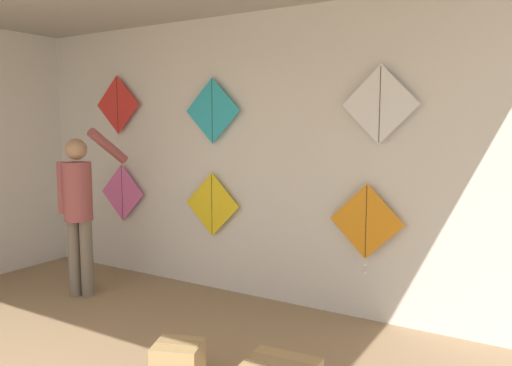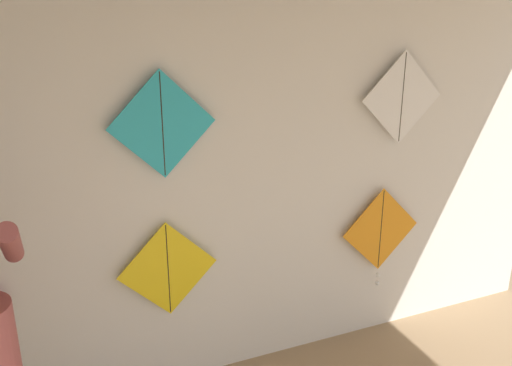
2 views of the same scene
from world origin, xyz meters
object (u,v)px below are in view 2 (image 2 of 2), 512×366
Objects in this scene: kite_2 at (381,232)px; kite_4 at (162,125)px; kite_5 at (402,98)px; kite_1 at (168,269)px.

kite_2 is 1.21× the size of kite_4.
kite_4 is 1.00× the size of kite_5.
kite_5 is (1.74, 0.00, 0.99)m from kite_1.
kite_1 is 0.83× the size of kite_2.
kite_1 is at bearing 180.00° from kite_4.
kite_5 reaches higher than kite_4.
kite_4 is (0.02, 0.00, 0.96)m from kite_1.
kite_5 is at bearing 0.00° from kite_4.
kite_2 is 1.02m from kite_5.
kite_1 is at bearing 179.98° from kite_2.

